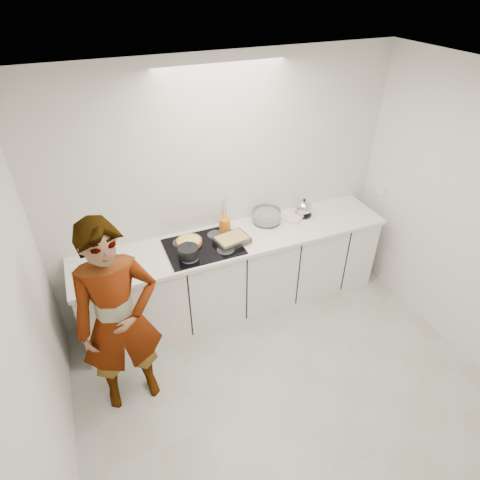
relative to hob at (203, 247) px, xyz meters
name	(u,v)px	position (x,y,z in m)	size (l,w,h in m)	color
floor	(290,397)	(0.35, -1.26, -0.92)	(3.60, 3.20, 0.00)	#ACACAA
ceiling	(326,100)	(0.35, -1.26, 1.68)	(3.60, 3.20, 0.00)	white
wall_back	(224,190)	(0.35, 0.34, 0.38)	(3.60, 0.00, 2.60)	silver
wall_left	(26,369)	(-1.45, -1.26, 0.38)	(0.00, 3.20, 2.60)	silver
base_cabinets	(236,275)	(0.35, 0.02, -0.48)	(3.20, 0.58, 0.87)	white
countertop	(236,240)	(0.35, 0.02, -0.03)	(3.24, 0.64, 0.04)	white
hob	(203,247)	(0.00, 0.00, 0.00)	(0.72, 0.54, 0.01)	black
tart_dish	(189,242)	(-0.11, 0.09, 0.03)	(0.31, 0.31, 0.04)	#B55238
saucepan	(188,252)	(-0.18, -0.11, 0.06)	(0.21, 0.21, 0.18)	black
baking_dish	(232,240)	(0.28, -0.05, 0.04)	(0.36, 0.29, 0.06)	silver
mixing_bowl	(267,217)	(0.77, 0.18, 0.06)	(0.35, 0.35, 0.14)	silver
tea_towel	(295,219)	(1.07, 0.10, 0.01)	(0.19, 0.14, 0.03)	white
kettle	(304,208)	(1.20, 0.15, 0.08)	(0.22, 0.22, 0.21)	black
utensil_crock	(225,225)	(0.30, 0.19, 0.07)	(0.12, 0.12, 0.15)	orange
cook	(119,321)	(-0.91, -0.67, -0.01)	(0.66, 0.43, 1.81)	white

